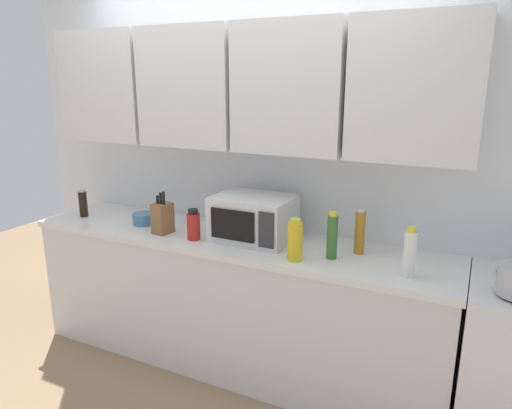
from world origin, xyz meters
The scene contains 11 objects.
wall_back_with_cabinets centered at (0.00, -0.07, 1.58)m, with size 3.67×0.38×2.60m.
counter_run centered at (0.00, -0.30, 0.45)m, with size 2.80×0.63×0.90m.
microwave centered at (0.15, -0.28, 1.04)m, with size 0.48×0.37×0.28m.
knife_block centered at (-0.44, -0.43, 1.00)m, with size 0.12×0.13×0.28m.
bottle_green_oil centered at (0.69, -0.38, 1.03)m, with size 0.06×0.06×0.27m.
bottle_amber_vinegar centered at (0.81, -0.23, 1.03)m, with size 0.06×0.06×0.27m.
bottle_yellow_mustard centered at (0.51, -0.49, 1.01)m, with size 0.08×0.08×0.24m.
bottle_soy_dark centered at (-1.19, -0.38, 1.00)m, with size 0.06×0.06×0.21m.
bottle_red_sauce centered at (-0.19, -0.45, 0.99)m, with size 0.08×0.08×0.20m.
bottle_white_jar centered at (1.12, -0.45, 1.03)m, with size 0.07×0.07×0.27m.
bowl_ceramic_small centered at (-0.68, -0.33, 0.94)m, with size 0.15×0.15×0.08m, color teal.
Camera 1 is at (1.39, -2.76, 1.87)m, focal length 32.60 mm.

